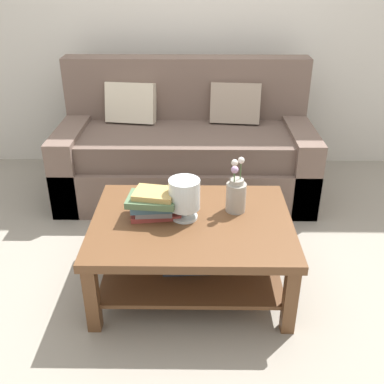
{
  "coord_description": "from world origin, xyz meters",
  "views": [
    {
      "loc": [
        0.02,
        -2.47,
        1.78
      ],
      "look_at": [
        -0.01,
        -0.14,
        0.55
      ],
      "focal_mm": 42.14,
      "sensor_mm": 36.0,
      "label": 1
    }
  ],
  "objects_px": {
    "coffee_table": "(192,238)",
    "book_stack_main": "(154,204)",
    "glass_hurricane_vase": "(184,196)",
    "flower_pitcher": "(236,194)",
    "couch": "(186,150)"
  },
  "relations": [
    {
      "from": "couch",
      "to": "glass_hurricane_vase",
      "type": "relative_size",
      "value": 8.39
    },
    {
      "from": "glass_hurricane_vase",
      "to": "flower_pitcher",
      "type": "relative_size",
      "value": 0.71
    },
    {
      "from": "coffee_table",
      "to": "glass_hurricane_vase",
      "type": "xyz_separation_m",
      "value": [
        -0.04,
        0.03,
        0.27
      ]
    },
    {
      "from": "couch",
      "to": "coffee_table",
      "type": "relative_size",
      "value": 1.76
    },
    {
      "from": "coffee_table",
      "to": "glass_hurricane_vase",
      "type": "relative_size",
      "value": 4.76
    },
    {
      "from": "coffee_table",
      "to": "book_stack_main",
      "type": "relative_size",
      "value": 3.65
    },
    {
      "from": "flower_pitcher",
      "to": "book_stack_main",
      "type": "bearing_deg",
      "value": -170.88
    },
    {
      "from": "book_stack_main",
      "to": "flower_pitcher",
      "type": "xyz_separation_m",
      "value": [
        0.47,
        0.08,
        0.03
      ]
    },
    {
      "from": "coffee_table",
      "to": "book_stack_main",
      "type": "bearing_deg",
      "value": 170.08
    },
    {
      "from": "book_stack_main",
      "to": "glass_hurricane_vase",
      "type": "bearing_deg",
      "value": -4.08
    },
    {
      "from": "book_stack_main",
      "to": "flower_pitcher",
      "type": "relative_size",
      "value": 0.93
    },
    {
      "from": "couch",
      "to": "flower_pitcher",
      "type": "bearing_deg",
      "value": -74.44
    },
    {
      "from": "glass_hurricane_vase",
      "to": "flower_pitcher",
      "type": "xyz_separation_m",
      "value": [
        0.3,
        0.09,
        -0.03
      ]
    },
    {
      "from": "flower_pitcher",
      "to": "glass_hurricane_vase",
      "type": "bearing_deg",
      "value": -163.42
    },
    {
      "from": "couch",
      "to": "coffee_table",
      "type": "height_order",
      "value": "couch"
    }
  ]
}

